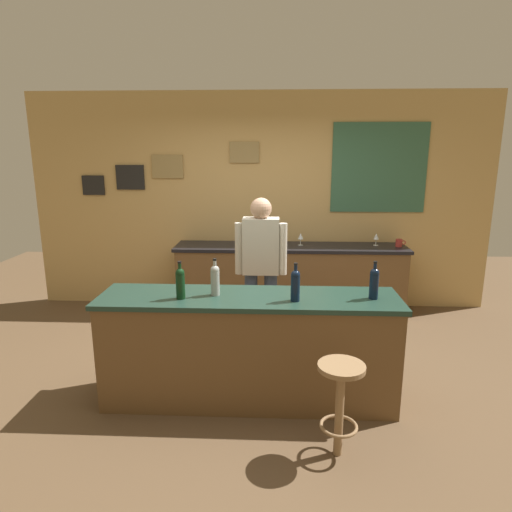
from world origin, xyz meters
The scene contains 15 objects.
ground_plane centered at (0.00, 0.00, 0.00)m, with size 10.00×10.00×0.00m, color brown.
back_wall centered at (0.03, 2.03, 1.42)m, with size 6.00×0.09×2.80m.
bar_counter centered at (0.00, -0.40, 0.46)m, with size 2.44×0.60×0.92m.
side_counter centered at (0.40, 1.65, 0.45)m, with size 2.90×0.56×0.90m.
bartender centered at (0.07, 0.51, 0.94)m, with size 0.52×0.21×1.62m.
bar_stool centered at (0.66, -1.08, 0.46)m, with size 0.32×0.32×0.68m.
wine_bottle_a centered at (-0.53, -0.49, 1.06)m, with size 0.07×0.07×0.31m.
wine_bottle_b centered at (-0.27, -0.39, 1.06)m, with size 0.07×0.07×0.31m.
wine_bottle_c centered at (0.37, -0.50, 1.06)m, with size 0.07×0.07×0.31m.
wine_bottle_d centered at (0.99, -0.42, 1.06)m, with size 0.07×0.07×0.31m.
wine_glass_a centered at (-0.23, 1.73, 1.01)m, with size 0.07×0.07×0.16m.
wine_glass_b centered at (0.26, 1.62, 1.01)m, with size 0.07×0.07×0.16m.
wine_glass_c centered at (0.53, 1.69, 1.01)m, with size 0.07×0.07×0.16m.
wine_glass_d centered at (1.47, 1.72, 1.01)m, with size 0.07×0.07×0.16m.
coffee_mug centered at (1.75, 1.66, 0.95)m, with size 0.12×0.08×0.09m.
Camera 1 is at (0.21, -3.78, 2.06)m, focal length 30.98 mm.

